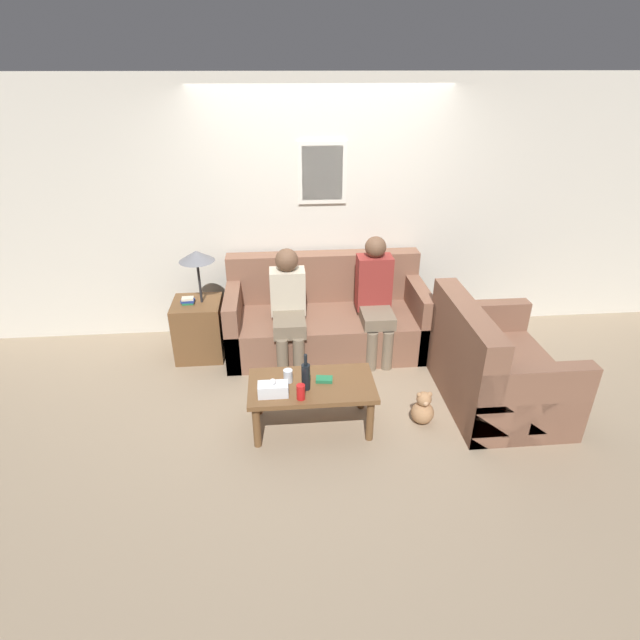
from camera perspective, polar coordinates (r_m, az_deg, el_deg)
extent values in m
plane|color=gray|center=(4.85, 1.29, -6.06)|extent=(16.00, 16.00, 0.00)
cube|color=silver|center=(5.24, 0.21, 12.23)|extent=(9.00, 0.06, 2.60)
cube|color=silver|center=(5.11, 0.26, 16.44)|extent=(0.48, 0.02, 0.60)
cube|color=silver|center=(5.10, 0.27, 16.42)|extent=(0.40, 0.01, 0.52)
cube|color=brown|center=(5.15, 0.73, -1.23)|extent=(2.00, 0.91, 0.40)
cube|color=brown|center=(5.27, 0.38, 5.01)|extent=(2.00, 0.20, 0.52)
cube|color=brown|center=(5.09, -9.73, -0.25)|extent=(0.14, 0.91, 0.69)
cube|color=brown|center=(5.25, 10.87, 0.58)|extent=(0.14, 0.91, 0.69)
cube|color=brown|center=(4.65, 19.64, -6.48)|extent=(0.91, 1.25, 0.40)
cube|color=brown|center=(4.29, 16.27, -1.75)|extent=(0.20, 1.25, 0.52)
cube|color=brown|center=(4.18, 22.87, -9.00)|extent=(0.91, 0.14, 0.69)
cube|color=brown|center=(5.01, 17.48, -1.66)|extent=(0.91, 0.14, 0.69)
cube|color=brown|center=(3.98, -0.95, -7.52)|extent=(1.00, 0.53, 0.04)
cylinder|color=brown|center=(3.94, -7.25, -11.98)|extent=(0.06, 0.06, 0.37)
cylinder|color=brown|center=(3.99, 5.74, -11.30)|extent=(0.06, 0.06, 0.37)
cylinder|color=brown|center=(4.27, -7.11, -8.46)|extent=(0.06, 0.06, 0.37)
cylinder|color=brown|center=(4.31, 4.77, -7.89)|extent=(0.06, 0.06, 0.37)
cube|color=brown|center=(5.14, -13.63, -0.98)|extent=(0.47, 0.47, 0.59)
cylinder|color=#262628|center=(4.91, -13.62, 4.36)|extent=(0.02, 0.02, 0.45)
cone|color=slate|center=(4.82, -13.95, 7.12)|extent=(0.34, 0.34, 0.10)
cube|color=#237547|center=(5.00, -14.84, 1.92)|extent=(0.11, 0.09, 0.02)
cube|color=navy|center=(4.99, -14.87, 2.14)|extent=(0.13, 0.08, 0.02)
cube|color=beige|center=(4.98, -14.90, 2.38)|extent=(0.12, 0.09, 0.02)
cylinder|color=black|center=(3.85, -1.63, -6.53)|extent=(0.07, 0.07, 0.22)
cylinder|color=black|center=(3.77, -1.66, -4.57)|extent=(0.03, 0.03, 0.09)
cylinder|color=silver|center=(3.97, -3.68, -6.40)|extent=(0.07, 0.07, 0.11)
cube|color=#237547|center=(3.99, 0.49, -6.81)|extent=(0.14, 0.10, 0.03)
cylinder|color=red|center=(3.77, -2.21, -8.22)|extent=(0.07, 0.07, 0.12)
cube|color=silver|center=(3.83, -5.38, -7.91)|extent=(0.23, 0.12, 0.10)
sphere|color=white|center=(3.79, -5.43, -7.04)|extent=(0.05, 0.05, 0.05)
cube|color=#756651|center=(4.78, -3.55, -0.29)|extent=(0.31, 0.46, 0.14)
cylinder|color=#756651|center=(4.70, -4.30, -4.36)|extent=(0.11, 0.11, 0.40)
cylinder|color=#756651|center=(4.71, -2.43, -4.28)|extent=(0.11, 0.11, 0.40)
cube|color=beige|center=(4.89, -3.71, 3.29)|extent=(0.34, 0.22, 0.45)
sphere|color=brown|center=(4.77, -3.83, 6.84)|extent=(0.22, 0.22, 0.22)
cube|color=#756651|center=(4.91, 6.47, 0.36)|extent=(0.31, 0.44, 0.14)
cylinder|color=#756651|center=(4.83, 5.91, -3.52)|extent=(0.11, 0.11, 0.40)
cylinder|color=#756651|center=(4.86, 7.69, -3.43)|extent=(0.11, 0.11, 0.40)
cube|color=maroon|center=(4.99, 6.16, 4.30)|extent=(0.34, 0.22, 0.55)
sphere|color=brown|center=(4.86, 6.37, 8.28)|extent=(0.21, 0.21, 0.21)
sphere|color=#A87A51|center=(4.28, 11.62, -10.32)|extent=(0.19, 0.19, 0.19)
sphere|color=#A87A51|center=(4.20, 11.80, -8.83)|extent=(0.12, 0.12, 0.12)
sphere|color=#A87A51|center=(4.16, 11.28, -8.40)|extent=(0.04, 0.04, 0.04)
sphere|color=#A87A51|center=(4.18, 12.43, -8.30)|extent=(0.04, 0.04, 0.04)
sphere|color=tan|center=(4.16, 11.97, -9.29)|extent=(0.05, 0.05, 0.05)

